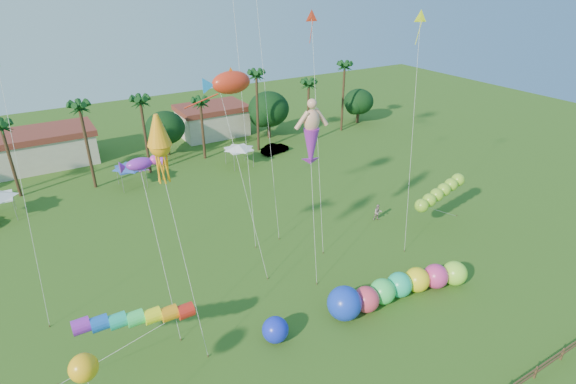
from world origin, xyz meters
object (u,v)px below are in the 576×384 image
car_b (275,149)px  caterpillar_inflatable (394,289)px  blue_ball (275,330)px  spectator_b (378,212)px

car_b → caterpillar_inflatable: bearing=154.4°
car_b → blue_ball: bearing=138.3°
spectator_b → caterpillar_inflatable: caterpillar_inflatable is taller
spectator_b → caterpillar_inflatable: (-7.57, -10.52, 0.21)m
car_b → spectator_b: size_ratio=2.36×
car_b → spectator_b: 22.58m
spectator_b → caterpillar_inflatable: size_ratio=0.14×
car_b → spectator_b: (-0.33, -22.58, 0.20)m
car_b → caterpillar_inflatable: 34.03m
spectator_b → caterpillar_inflatable: 12.96m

